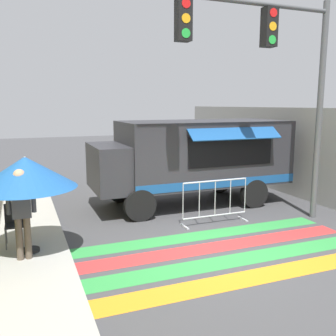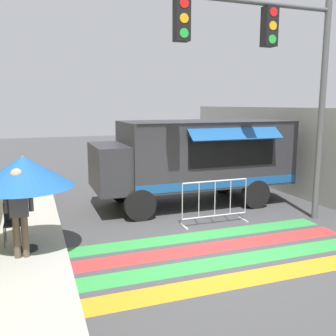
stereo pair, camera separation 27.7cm
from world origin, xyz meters
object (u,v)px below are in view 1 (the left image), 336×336
patio_umbrella (26,173)px  barricade_front (215,202)px  folding_chair (15,220)px  vendor_person (22,208)px  food_truck (190,155)px  traffic_signal_pole (268,58)px

patio_umbrella → barricade_front: bearing=7.5°
folding_chair → barricade_front: size_ratio=0.47×
folding_chair → vendor_person: vendor_person is taller
food_truck → folding_chair: food_truck is taller
vendor_person → traffic_signal_pole: bearing=3.1°
traffic_signal_pole → patio_umbrella: size_ratio=2.91×
food_truck → barricade_front: 2.19m
traffic_signal_pole → folding_chair: size_ratio=6.61×
food_truck → barricade_front: food_truck is taller
food_truck → traffic_signal_pole: bearing=-70.6°
traffic_signal_pole → barricade_front: 3.79m
folding_chair → vendor_person: size_ratio=0.49×
vendor_person → barricade_front: (4.64, 0.93, -0.57)m
barricade_front → traffic_signal_pole: bearing=-26.7°
patio_umbrella → vendor_person: patio_umbrella is taller
food_truck → folding_chair: bearing=-158.1°
food_truck → vendor_person: bearing=-149.1°
vendor_person → barricade_front: 4.77m
food_truck → barricade_front: bearing=-95.2°
patio_umbrella → folding_chair: size_ratio=2.27×
traffic_signal_pole → vendor_person: 6.47m
patio_umbrella → barricade_front: patio_umbrella is taller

